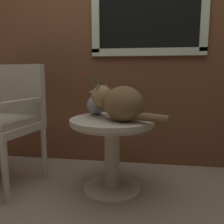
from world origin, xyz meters
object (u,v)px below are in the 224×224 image
object	(u,v)px
cat	(120,103)
wicker_side_table	(112,140)
pewter_vase_with_ivy	(96,103)
wicker_chair	(8,116)

from	to	relation	value
cat	wicker_side_table	bearing A→B (deg)	134.78
pewter_vase_with_ivy	wicker_side_table	bearing A→B (deg)	-38.75
wicker_side_table	cat	xyz separation A→B (m)	(0.07, -0.07, 0.29)
wicker_chair	pewter_vase_with_ivy	bearing A→B (deg)	6.42
cat	pewter_vase_with_ivy	distance (m)	0.28
wicker_chair	pewter_vase_with_ivy	distance (m)	0.73
wicker_side_table	pewter_vase_with_ivy	bearing A→B (deg)	141.25
wicker_chair	pewter_vase_with_ivy	xyz separation A→B (m)	(0.71, 0.08, 0.11)
wicker_chair	cat	size ratio (longest dim) A/B	1.75
cat	pewter_vase_with_ivy	size ratio (longest dim) A/B	1.86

